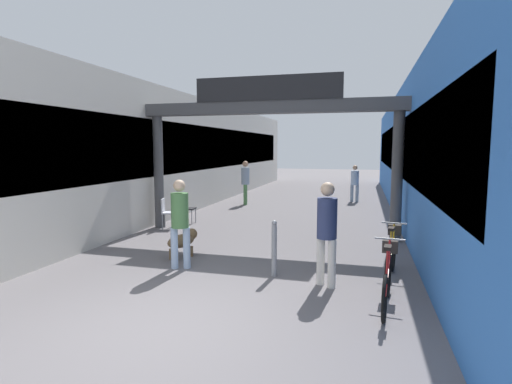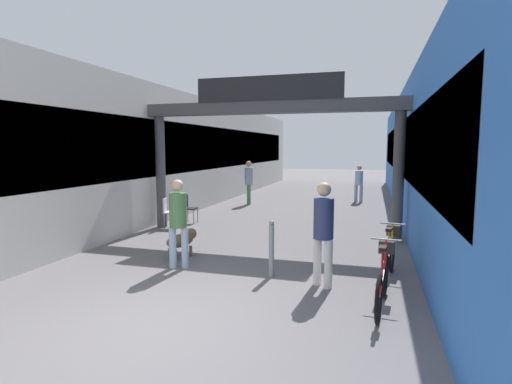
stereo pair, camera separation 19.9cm
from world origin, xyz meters
TOP-DOWN VIEW (x-y plane):
  - ground_plane at (0.00, 0.00)m, footprint 80.00×80.00m
  - storefront_left at (-5.09, 11.00)m, footprint 3.00×26.00m
  - storefront_right at (5.09, 11.00)m, footprint 3.00×26.00m
  - arcade_sign_gateway at (0.00, 5.98)m, footprint 7.40×0.47m
  - pedestrian_with_dog at (-0.92, 2.40)m, footprint 0.43×0.43m
  - pedestrian_companion at (1.95, 2.12)m, footprint 0.47×0.47m
  - pedestrian_carrying_crate at (-2.22, 11.22)m, footprint 0.40×0.40m
  - pedestrian_elderly_walking at (2.16, 13.29)m, footprint 0.44×0.44m
  - dog_on_leash at (-1.22, 3.14)m, footprint 0.56×0.85m
  - bicycle_red_nearest at (2.92, 1.49)m, footprint 0.46×1.69m
  - bicycle_orange_second at (3.07, 2.89)m, footprint 0.46×1.68m
  - bollard_post_metal at (0.97, 2.41)m, footprint 0.10×0.10m
  - cafe_chair_aluminium_nearer at (-3.05, 5.87)m, footprint 0.50×0.50m
  - cafe_chair_black_farther at (-2.85, 6.77)m, footprint 0.42×0.42m

SIDE VIEW (x-z plane):
  - ground_plane at x=0.00m, z-range 0.00..0.00m
  - dog_on_leash at x=-1.22m, z-range 0.08..0.67m
  - bicycle_red_nearest at x=2.92m, z-range -0.05..0.93m
  - bicycle_orange_second at x=3.07m, z-range -0.05..0.93m
  - bollard_post_metal at x=0.97m, z-range 0.01..1.06m
  - cafe_chair_aluminium_nearer at x=-3.05m, z-range 0.10..0.99m
  - cafe_chair_black_farther at x=-2.85m, z-range 0.10..0.99m
  - pedestrian_elderly_walking at x=2.16m, z-range 0.11..1.73m
  - pedestrian_with_dog at x=-0.92m, z-range 0.13..1.90m
  - pedestrian_companion at x=1.95m, z-range 0.14..1.94m
  - pedestrian_carrying_crate at x=-2.22m, z-range 0.14..1.97m
  - storefront_left at x=-5.09m, z-range 0.00..4.30m
  - storefront_right at x=5.09m, z-range 0.00..4.30m
  - arcade_sign_gateway at x=0.00m, z-range 0.89..5.15m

